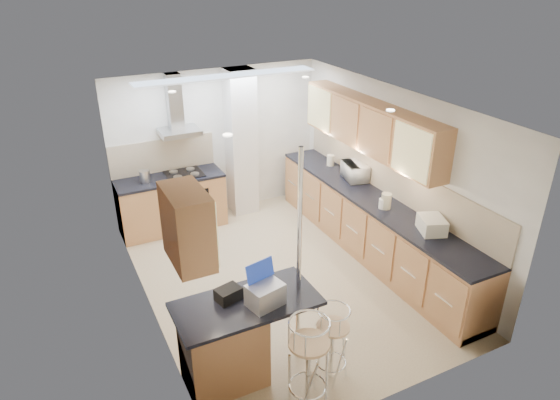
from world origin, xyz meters
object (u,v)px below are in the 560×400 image
laptop (265,295)px  bread_bin (432,225)px  bar_stool_near (308,364)px  microwave (355,171)px  bar_stool_end (332,344)px

laptop → bread_bin: laptop is taller
bar_stool_near → bread_bin: 2.57m
microwave → laptop: bearing=143.3°
microwave → bar_stool_end: 3.34m
laptop → microwave: bearing=27.7°
bar_stool_end → bread_bin: size_ratio=2.42×
bar_stool_near → bar_stool_end: bar_stool_near is taller
laptop → bar_stool_near: (0.20, -0.53, -0.54)m
microwave → bar_stool_near: size_ratio=0.46×
microwave → bar_stool_near: microwave is taller
laptop → bread_bin: size_ratio=0.92×
bar_stool_end → bread_bin: bearing=-22.9°
laptop → bar_stool_end: 0.92m
bar_stool_end → bread_bin: (1.93, 0.75, 0.57)m
laptop → bar_stool_near: laptop is taller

